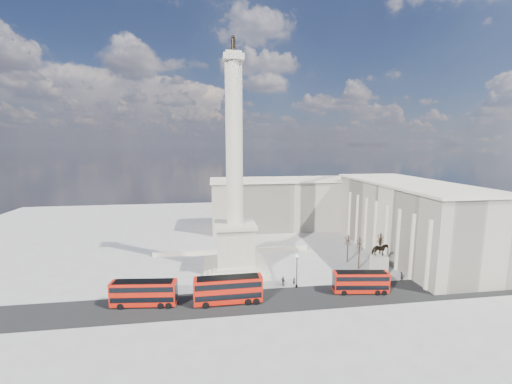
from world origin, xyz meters
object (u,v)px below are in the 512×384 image
at_px(nelsons_column, 235,214).
at_px(victorian_lamp, 297,268).
at_px(pedestrian_standing, 401,276).
at_px(pedestrian_crossing, 283,281).
at_px(red_bus_c, 361,282).
at_px(red_bus_b, 229,290).
at_px(red_bus_a, 144,293).
at_px(equestrian_statue, 379,262).
at_px(pedestrian_walking, 294,281).

relative_size(nelsons_column, victorian_lamp, 7.38).
bearing_deg(pedestrian_standing, victorian_lamp, -12.61).
bearing_deg(pedestrian_crossing, red_bus_c, -139.92).
bearing_deg(red_bus_b, pedestrian_standing, 6.43).
xyz_separation_m(red_bus_a, red_bus_c, (39.68, -0.67, -0.19)).
relative_size(red_bus_a, equestrian_statue, 1.38).
relative_size(red_bus_a, pedestrian_walking, 7.09).
bearing_deg(nelsons_column, equestrian_statue, -13.54).
height_order(nelsons_column, equestrian_statue, nelsons_column).
distance_m(red_bus_c, pedestrian_crossing, 14.87).
relative_size(red_bus_b, pedestrian_crossing, 6.35).
distance_m(red_bus_c, victorian_lamp, 12.26).
height_order(pedestrian_walking, pedestrian_standing, pedestrian_standing).
xyz_separation_m(pedestrian_standing, pedestrian_crossing, (-24.86, 0.97, 0.05)).
bearing_deg(red_bus_a, pedestrian_walking, 14.62).
bearing_deg(red_bus_b, red_bus_c, 0.25).
height_order(red_bus_b, equestrian_statue, equestrian_statue).
xyz_separation_m(red_bus_b, pedestrian_standing, (36.01, 4.57, -1.65)).
relative_size(equestrian_statue, pedestrian_standing, 4.59).
bearing_deg(pedestrian_walking, victorian_lamp, -81.98).
height_order(equestrian_statue, pedestrian_walking, equestrian_statue).
distance_m(red_bus_c, pedestrian_walking, 12.77).
height_order(red_bus_c, pedestrian_crossing, red_bus_c).
height_order(red_bus_b, pedestrian_crossing, red_bus_b).
height_order(pedestrian_walking, pedestrian_crossing, pedestrian_crossing).
bearing_deg(equestrian_statue, nelsons_column, 166.46).
bearing_deg(victorian_lamp, pedestrian_crossing, 153.58).
relative_size(red_bus_a, pedestrian_standing, 6.33).
bearing_deg(pedestrian_crossing, victorian_lamp, -146.29).
distance_m(nelsons_column, red_bus_c, 29.07).
bearing_deg(pedestrian_crossing, red_bus_b, 86.53).
distance_m(victorian_lamp, pedestrian_standing, 22.64).
bearing_deg(red_bus_b, nelsons_column, 80.48).
relative_size(red_bus_b, red_bus_c, 1.14).
distance_m(red_bus_c, pedestrian_standing, 11.75).
relative_size(pedestrian_standing, pedestrian_crossing, 0.95).
height_order(red_bus_c, pedestrian_walking, red_bus_c).
relative_size(equestrian_statue, pedestrian_crossing, 4.35).
bearing_deg(pedestrian_crossing, red_bus_a, 69.85).
xyz_separation_m(red_bus_a, pedestrian_crossing, (25.76, 4.41, -1.43)).
distance_m(red_bus_a, pedestrian_standing, 50.75).
relative_size(nelsons_column, red_bus_a, 4.37).
xyz_separation_m(victorian_lamp, equestrian_statue, (19.17, 3.33, -1.10)).
bearing_deg(nelsons_column, red_bus_b, -98.72).
bearing_deg(pedestrian_walking, red_bus_c, -26.29).
bearing_deg(equestrian_statue, pedestrian_standing, -43.53).
distance_m(nelsons_column, pedestrian_standing, 37.28).
relative_size(pedestrian_walking, pedestrian_crossing, 0.85).
bearing_deg(victorian_lamp, equestrian_statue, 9.87).
bearing_deg(red_bus_b, red_bus_a, 174.80).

